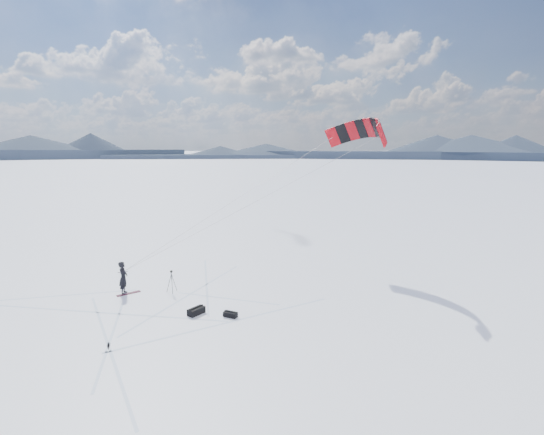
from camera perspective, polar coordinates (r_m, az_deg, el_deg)
name	(u,v)px	position (r m, az deg, el deg)	size (l,w,h in m)	color
ground	(151,308)	(22.34, -17.14, -12.42)	(1800.00, 1800.00, 0.00)	white
horizon_hills	(147,249)	(21.34, -17.59, -4.40)	(704.47, 706.88, 8.19)	#1B2339
snow_tracks	(143,314)	(21.74, -18.18, -13.11)	(17.62, 14.39, 0.01)	#B0C1DD
snowkiter	(124,293)	(24.89, -20.59, -10.25)	(0.70, 0.46, 1.92)	black
snowboard	(129,294)	(24.74, -20.06, -10.30)	(1.35, 0.25, 0.04)	maroon
tripod	(172,278)	(23.97, -14.34, -8.54)	(0.62, 0.54, 1.33)	black
gear_bag_a	(196,311)	(20.96, -10.90, -13.14)	(0.98, 0.84, 0.40)	black
gear_bag_b	(230,314)	(20.43, -6.04, -13.77)	(0.73, 0.72, 0.31)	black
power_kite	(362,132)	(28.25, 12.89, 11.98)	(17.11, 6.55, 9.10)	#AB0812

